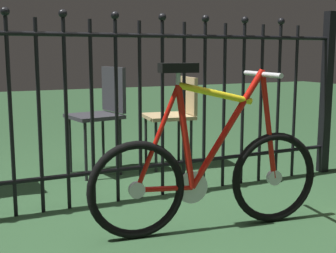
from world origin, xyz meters
TOP-DOWN VIEW (x-y plane):
  - ground_plane at (0.00, 0.00)m, footprint 20.00×20.00m
  - iron_fence at (-0.08, 0.55)m, footprint 3.52×0.07m
  - bicycle at (0.20, -0.14)m, footprint 1.35×0.40m
  - chair_tan at (0.71, 1.27)m, footprint 0.44×0.44m
  - chair_charcoal at (0.07, 1.32)m, footprint 0.44×0.43m

SIDE VIEW (x-z plane):
  - ground_plane at x=0.00m, z-range 0.00..0.00m
  - bicycle at x=0.20m, z-range -0.14..0.79m
  - chair_tan at x=0.71m, z-range 0.10..0.87m
  - chair_charcoal at x=0.07m, z-range 0.10..0.97m
  - iron_fence at x=-0.08m, z-range 0.00..1.31m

